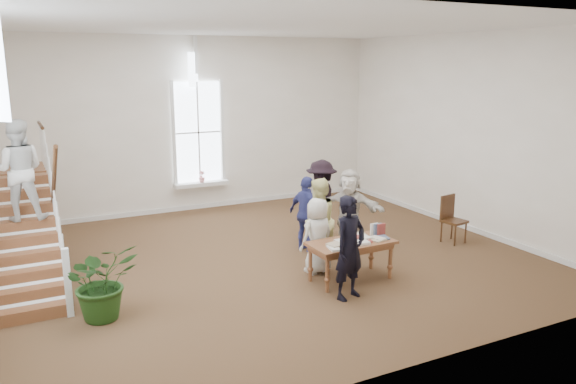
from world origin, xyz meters
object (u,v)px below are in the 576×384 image
police_officer (350,248)px  person_yellow (318,221)px  elderly_woman (317,236)px  woman_cluster_c (349,208)px  floor_plant (102,281)px  woman_cluster_a (307,214)px  library_table (352,246)px  woman_cluster_b (321,201)px  side_chair (451,216)px

police_officer → person_yellow: size_ratio=1.04×
person_yellow → elderly_woman: bearing=28.7°
woman_cluster_c → floor_plant: size_ratio=1.40×
police_officer → woman_cluster_a: bearing=61.0°
library_table → elderly_woman: elderly_woman is taller
woman_cluster_b → floor_plant: size_ratio=1.50×
police_officer → side_chair: 3.94m
police_officer → side_chair: bearing=6.5°
woman_cluster_a → woman_cluster_b: (0.60, 0.45, 0.11)m
woman_cluster_b → side_chair: size_ratio=1.74×
side_chair → floor_plant: bearing=173.9°
library_table → floor_plant: bearing=173.2°
woman_cluster_a → woman_cluster_b: 0.76m
library_table → elderly_woman: (-0.36, 0.61, 0.07)m
woman_cluster_c → side_chair: (2.18, -0.71, -0.26)m
police_officer → woman_cluster_c: 2.67m
library_table → woman_cluster_b: 2.37m
person_yellow → woman_cluster_c: size_ratio=1.00×
woman_cluster_b → woman_cluster_c: size_ratio=1.07×
elderly_woman → person_yellow: 0.60m
police_officer → floor_plant: 3.92m
woman_cluster_a → woman_cluster_c: woman_cluster_c is taller
police_officer → elderly_woman: 1.26m
library_table → police_officer: bearing=-127.2°
woman_cluster_a → side_chair: size_ratio=1.52×
side_chair → library_table: bearing=-174.1°
police_officer → elderly_woman: (0.10, 1.25, -0.16)m
person_yellow → woman_cluster_a: size_ratio=1.07×
woman_cluster_b → side_chair: 2.84m
floor_plant → police_officer: bearing=-15.4°
woman_cluster_b → woman_cluster_c: 0.72m
woman_cluster_c → side_chair: size_ratio=1.63×
elderly_woman → woman_cluster_c: bearing=-153.6°
person_yellow → woman_cluster_c: bearing=175.6°
elderly_woman → floor_plant: (-3.87, -0.21, -0.11)m
library_table → side_chair: 3.27m
library_table → woman_cluster_a: woman_cluster_a is taller
library_table → person_yellow: (-0.06, 1.11, 0.19)m
library_table → woman_cluster_a: size_ratio=1.00×
woman_cluster_b → side_chair: woman_cluster_b is taller
library_table → side_chair: bearing=14.5°
woman_cluster_a → police_officer: bearing=149.0°
woman_cluster_b → floor_plant: 5.26m
elderly_woman → woman_cluster_a: size_ratio=0.91×
library_table → woman_cluster_c: (0.97, 1.61, 0.19)m
police_officer → floor_plant: (-3.77, 1.04, -0.27)m
person_yellow → woman_cluster_a: 0.72m
elderly_woman → floor_plant: elderly_woman is taller
person_yellow → side_chair: size_ratio=1.62×
floor_plant → library_table: bearing=-5.3°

